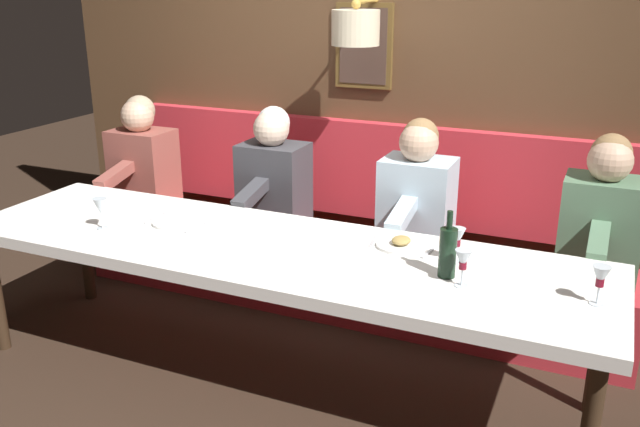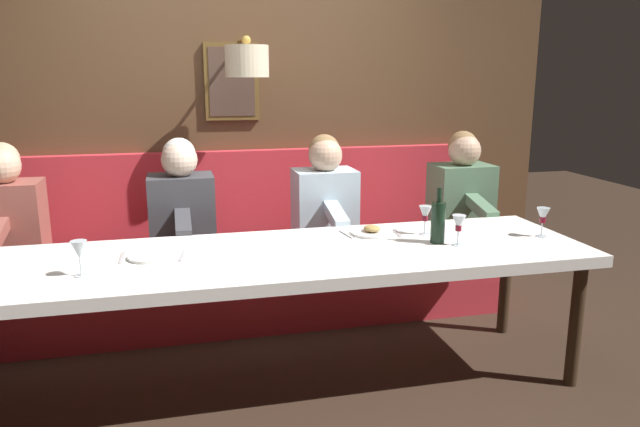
% 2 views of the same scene
% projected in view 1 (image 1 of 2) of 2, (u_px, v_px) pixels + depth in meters
% --- Properties ---
extents(ground_plane, '(12.00, 12.00, 0.00)m').
position_uv_depth(ground_plane, '(274.00, 376.00, 3.55)').
color(ground_plane, '#332319').
extents(dining_table, '(0.90, 3.25, 0.74)m').
position_uv_depth(dining_table, '(271.00, 256.00, 3.32)').
color(dining_table, white).
rests_on(dining_table, ground_plane).
extents(banquette_bench, '(0.52, 3.45, 0.45)m').
position_uv_depth(banquette_bench, '(339.00, 273.00, 4.24)').
color(banquette_bench, red).
rests_on(banquette_bench, ground_plane).
extents(back_wall_panel, '(0.59, 4.65, 2.90)m').
position_uv_depth(back_wall_panel, '(374.00, 79.00, 4.37)').
color(back_wall_panel, brown).
rests_on(back_wall_panel, ground_plane).
extents(diner_nearest, '(0.60, 0.40, 0.79)m').
position_uv_depth(diner_nearest, '(602.00, 216.00, 3.48)').
color(diner_nearest, '#567A5B').
rests_on(diner_nearest, banquette_bench).
extents(diner_near, '(0.60, 0.40, 0.79)m').
position_uv_depth(diner_near, '(417.00, 193.00, 3.86)').
color(diner_near, silver).
rests_on(diner_near, banquette_bench).
extents(diner_middle, '(0.60, 0.40, 0.79)m').
position_uv_depth(diner_middle, '(273.00, 175.00, 4.21)').
color(diner_middle, '#3D3D42').
rests_on(diner_middle, banquette_bench).
extents(diner_far, '(0.60, 0.40, 0.79)m').
position_uv_depth(diner_far, '(142.00, 159.00, 4.60)').
color(diner_far, '#934C42').
rests_on(diner_far, banquette_bench).
extents(place_setting_0, '(0.24, 0.33, 0.05)m').
position_uv_depth(place_setting_0, '(401.00, 244.00, 3.28)').
color(place_setting_0, white).
rests_on(place_setting_0, dining_table).
extents(place_setting_1, '(0.24, 0.32, 0.01)m').
position_uv_depth(place_setting_1, '(175.00, 222.00, 3.59)').
color(place_setting_1, white).
rests_on(place_setting_1, dining_table).
extents(wine_glass_0, '(0.07, 0.07, 0.16)m').
position_uv_depth(wine_glass_0, '(100.00, 207.00, 3.49)').
color(wine_glass_0, silver).
rests_on(wine_glass_0, dining_table).
extents(wine_glass_1, '(0.07, 0.07, 0.16)m').
position_uv_depth(wine_glass_1, '(600.00, 278.00, 2.66)').
color(wine_glass_1, silver).
rests_on(wine_glass_1, dining_table).
extents(wine_glass_2, '(0.07, 0.07, 0.16)m').
position_uv_depth(wine_glass_2, '(457.00, 238.00, 3.07)').
color(wine_glass_2, silver).
rests_on(wine_glass_2, dining_table).
extents(wine_glass_3, '(0.07, 0.07, 0.16)m').
position_uv_depth(wine_glass_3, '(463.00, 261.00, 2.82)').
color(wine_glass_3, silver).
rests_on(wine_glass_3, dining_table).
extents(wine_bottle, '(0.08, 0.08, 0.30)m').
position_uv_depth(wine_bottle, '(448.00, 251.00, 2.92)').
color(wine_bottle, black).
rests_on(wine_bottle, dining_table).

